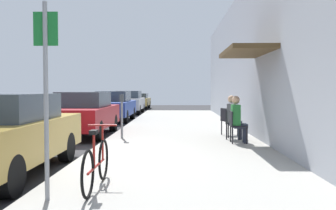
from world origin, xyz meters
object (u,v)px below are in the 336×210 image
object	(u,v)px
street_sign	(46,85)
cafe_chair_0	(236,125)
parked_car_4	(138,101)
seated_patron_1	(233,116)
parked_car_0	(1,134)
bicycle_0	(96,164)
cafe_chair_1	(231,122)
parking_meter	(122,113)
parked_car_3	(129,102)
parked_car_1	(84,113)
seated_patron_0	(238,118)
parked_car_2	(114,106)
cafe_chair_2	(227,120)

from	to	relation	value
street_sign	cafe_chair_0	size ratio (longest dim) A/B	2.99
parked_car_4	seated_patron_1	bearing A→B (deg)	-75.90
parked_car_0	bicycle_0	bearing A→B (deg)	-31.95
parked_car_4	street_sign	xyz separation A→B (m)	(1.50, -25.58, 0.95)
street_sign	cafe_chair_1	xyz separation A→B (m)	(3.32, 6.17, -1.02)
parked_car_0	parking_meter	distance (m)	4.68
parked_car_0	parked_car_3	size ratio (longest dim) A/B	1.00
parked_car_1	seated_patron_0	distance (m)	5.46
bicycle_0	seated_patron_1	xyz separation A→B (m)	(2.86, 5.56, 0.34)
street_sign	seated_patron_0	bearing A→B (deg)	57.64
bicycle_0	seated_patron_1	bearing A→B (deg)	62.82
parked_car_4	street_sign	distance (m)	25.64
parked_car_3	street_sign	world-z (taller)	street_sign
parked_car_2	parked_car_3	xyz separation A→B (m)	(0.00, 5.93, 0.00)
parked_car_2	parked_car_4	size ratio (longest dim) A/B	1.00
seated_patron_0	street_sign	bearing A→B (deg)	-122.36
parked_car_4	parked_car_1	bearing A→B (deg)	-90.00
parked_car_0	street_sign	xyz separation A→B (m)	(1.50, -1.86, 0.87)
cafe_chair_1	seated_patron_1	distance (m)	0.20
parked_car_4	seated_patron_0	bearing A→B (deg)	-76.45
cafe_chair_0	cafe_chair_2	bearing A→B (deg)	89.87
parked_car_0	parked_car_4	xyz separation A→B (m)	(0.00, 23.72, -0.09)
seated_patron_0	seated_patron_1	size ratio (longest dim) A/B	1.00
parked_car_4	seated_patron_0	xyz separation A→B (m)	(4.88, -20.25, 0.13)
street_sign	cafe_chair_0	distance (m)	6.36
parked_car_3	cafe_chair_2	xyz separation A→B (m)	(4.82, -12.70, -0.15)
cafe_chair_0	seated_patron_0	size ratio (longest dim) A/B	0.67
parked_car_0	street_sign	size ratio (longest dim) A/B	1.69
street_sign	parked_car_4	bearing A→B (deg)	93.36
parked_car_3	seated_patron_0	xyz separation A→B (m)	(4.88, -14.39, 0.04)
cafe_chair_1	cafe_chair_2	size ratio (longest dim) A/B	1.00
parked_car_4	cafe_chair_2	world-z (taller)	parked_car_4
parked_car_1	seated_patron_1	distance (m)	5.15
parking_meter	seated_patron_1	distance (m)	3.33
parked_car_2	parked_car_0	bearing A→B (deg)	-90.00
parked_car_4	parking_meter	xyz separation A→B (m)	(1.55, -19.30, 0.20)
parked_car_2	cafe_chair_1	world-z (taller)	parked_car_2
cafe_chair_0	parked_car_2	bearing A→B (deg)	119.66
bicycle_0	seated_patron_0	distance (m)	5.54
parked_car_1	seated_patron_0	bearing A→B (deg)	-26.74
seated_patron_0	parked_car_2	bearing A→B (deg)	119.97
seated_patron_1	parking_meter	bearing A→B (deg)	178.00
parked_car_1	cafe_chair_1	xyz separation A→B (m)	(4.82, -1.62, -0.14)
parked_car_4	cafe_chair_1	size ratio (longest dim) A/B	5.06
parked_car_3	seated_patron_1	world-z (taller)	parked_car_3
street_sign	parked_car_1	bearing A→B (deg)	100.90
parked_car_1	cafe_chair_2	size ratio (longest dim) A/B	5.06
parked_car_2	street_sign	size ratio (longest dim) A/B	1.69
parked_car_2	bicycle_0	world-z (taller)	parked_car_2
parked_car_3	cafe_chair_2	bearing A→B (deg)	-69.20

